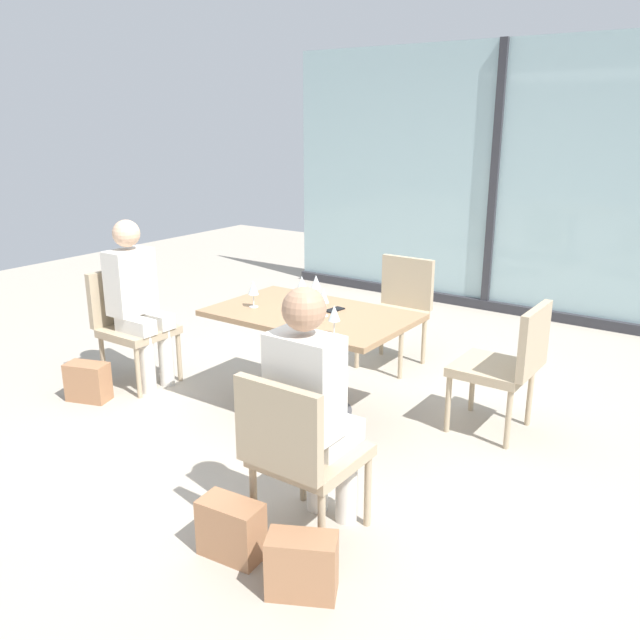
# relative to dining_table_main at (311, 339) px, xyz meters

# --- Properties ---
(ground_plane) EXTENTS (12.00, 12.00, 0.00)m
(ground_plane) POSITION_rel_dining_table_main_xyz_m (0.00, 0.00, -0.54)
(ground_plane) COLOR #A89E8E
(window_wall_backdrop) EXTENTS (4.82, 0.10, 2.70)m
(window_wall_backdrop) POSITION_rel_dining_table_main_xyz_m (0.00, 3.20, 0.67)
(window_wall_backdrop) COLOR #98B7BC
(window_wall_backdrop) RESTS_ON ground_plane
(dining_table_main) EXTENTS (1.32, 0.83, 0.73)m
(dining_table_main) POSITION_rel_dining_table_main_xyz_m (0.00, 0.00, 0.00)
(dining_table_main) COLOR #997551
(dining_table_main) RESTS_ON ground_plane
(chair_front_right) EXTENTS (0.46, 0.50, 0.87)m
(chair_front_right) POSITION_rel_dining_table_main_xyz_m (0.80, -1.21, -0.05)
(chair_front_right) COLOR tan
(chair_front_right) RESTS_ON ground_plane
(chair_side_end) EXTENTS (0.50, 0.46, 0.87)m
(chair_side_end) POSITION_rel_dining_table_main_xyz_m (-1.48, -0.32, -0.05)
(chair_side_end) COLOR tan
(chair_side_end) RESTS_ON ground_plane
(chair_near_window) EXTENTS (0.46, 0.51, 0.87)m
(chair_near_window) POSITION_rel_dining_table_main_xyz_m (0.00, 1.21, -0.05)
(chair_near_window) COLOR tan
(chair_near_window) RESTS_ON ground_plane
(chair_far_right) EXTENTS (0.50, 0.46, 0.87)m
(chair_far_right) POSITION_rel_dining_table_main_xyz_m (1.19, 0.48, -0.05)
(chair_far_right) COLOR tan
(chair_far_right) RESTS_ON ground_plane
(person_front_right) EXTENTS (0.34, 0.39, 1.26)m
(person_front_right) POSITION_rel_dining_table_main_xyz_m (0.80, -1.10, 0.16)
(person_front_right) COLOR silver
(person_front_right) RESTS_ON ground_plane
(person_side_end) EXTENTS (0.39, 0.34, 1.26)m
(person_side_end) POSITION_rel_dining_table_main_xyz_m (-1.37, -0.32, 0.16)
(person_side_end) COLOR silver
(person_side_end) RESTS_ON ground_plane
(wine_glass_0) EXTENTS (0.07, 0.07, 0.18)m
(wine_glass_0) POSITION_rel_dining_table_main_xyz_m (0.39, -0.31, 0.32)
(wine_glass_0) COLOR silver
(wine_glass_0) RESTS_ON dining_table_main
(wine_glass_1) EXTENTS (0.07, 0.07, 0.18)m
(wine_glass_1) POSITION_rel_dining_table_main_xyz_m (0.12, -0.03, 0.32)
(wine_glass_1) COLOR silver
(wine_glass_1) RESTS_ON dining_table_main
(wine_glass_2) EXTENTS (0.07, 0.07, 0.18)m
(wine_glass_2) POSITION_rel_dining_table_main_xyz_m (-0.14, 0.25, 0.32)
(wine_glass_2) COLOR silver
(wine_glass_2) RESTS_ON dining_table_main
(wine_glass_3) EXTENTS (0.07, 0.07, 0.18)m
(wine_glass_3) POSITION_rel_dining_table_main_xyz_m (0.15, -0.14, 0.32)
(wine_glass_3) COLOR silver
(wine_glass_3) RESTS_ON dining_table_main
(wine_glass_4) EXTENTS (0.07, 0.07, 0.18)m
(wine_glass_4) POSITION_rel_dining_table_main_xyz_m (-0.39, -0.13, 0.32)
(wine_glass_4) COLOR silver
(wine_glass_4) RESTS_ON dining_table_main
(wine_glass_5) EXTENTS (0.07, 0.07, 0.18)m
(wine_glass_5) POSITION_rel_dining_table_main_xyz_m (-0.21, 0.18, 0.32)
(wine_glass_5) COLOR silver
(wine_glass_5) RESTS_ON dining_table_main
(coffee_cup) EXTENTS (0.08, 0.08, 0.09)m
(coffee_cup) POSITION_rel_dining_table_main_xyz_m (-0.01, -0.08, 0.23)
(coffee_cup) COLOR white
(coffee_cup) RESTS_ON dining_table_main
(cell_phone_on_table) EXTENTS (0.09, 0.15, 0.01)m
(cell_phone_on_table) POSITION_rel_dining_table_main_xyz_m (0.10, 0.12, 0.19)
(cell_phone_on_table) COLOR black
(cell_phone_on_table) RESTS_ON dining_table_main
(handbag_0) EXTENTS (0.31, 0.19, 0.28)m
(handbag_0) POSITION_rel_dining_table_main_xyz_m (0.61, -1.48, -0.40)
(handbag_0) COLOR #A3704C
(handbag_0) RESTS_ON ground_plane
(handbag_1) EXTENTS (0.34, 0.25, 0.28)m
(handbag_1) POSITION_rel_dining_table_main_xyz_m (-1.45, -0.75, -0.40)
(handbag_1) COLOR #A3704C
(handbag_1) RESTS_ON ground_plane
(handbag_2) EXTENTS (0.34, 0.28, 0.28)m
(handbag_2) POSITION_rel_dining_table_main_xyz_m (1.03, -1.50, -0.40)
(handbag_2) COLOR #A3704C
(handbag_2) RESTS_ON ground_plane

